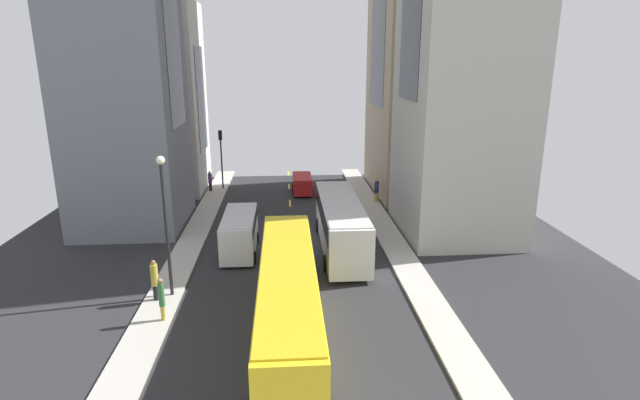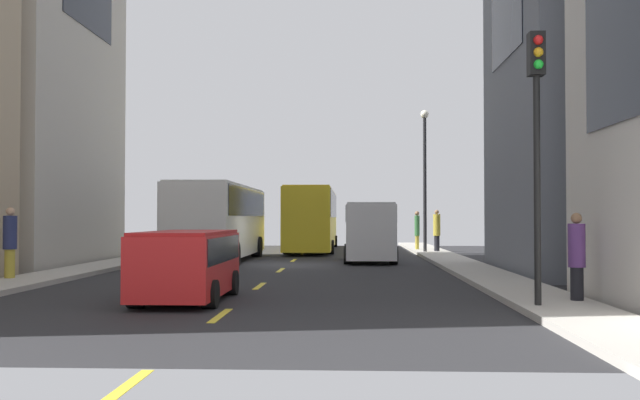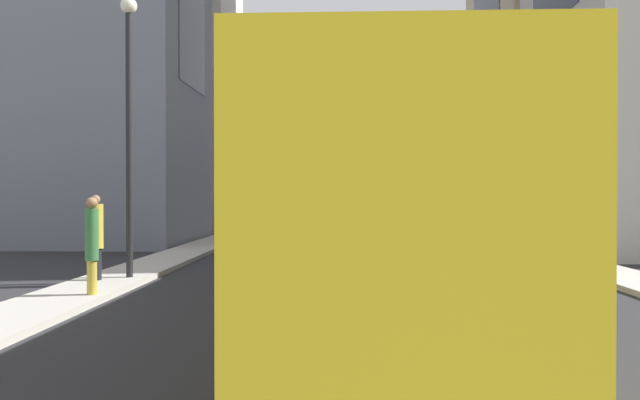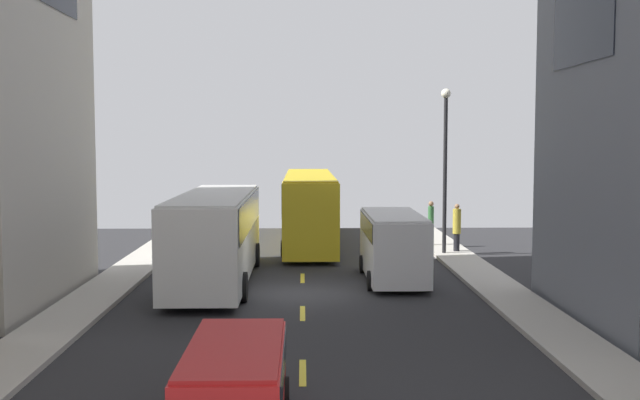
# 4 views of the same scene
# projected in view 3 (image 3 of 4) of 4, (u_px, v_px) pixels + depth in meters

# --- Properties ---
(ground_plane) EXTENTS (39.78, 39.78, 0.00)m
(ground_plane) POSITION_uv_depth(u_px,v_px,m) (362.00, 252.00, 24.03)
(ground_plane) COLOR #28282B
(sidewalk_west) EXTENTS (1.85, 44.00, 0.15)m
(sidewalk_west) POSITION_uv_depth(u_px,v_px,m) (533.00, 251.00, 23.75)
(sidewalk_west) COLOR #B2ADA3
(sidewalk_west) RESTS_ON ground
(sidewalk_east) EXTENTS (1.85, 44.00, 0.15)m
(sidewalk_east) POSITION_uv_depth(u_px,v_px,m) (195.00, 250.00, 24.30)
(sidewalk_east) COLOR #B2ADA3
(sidewalk_east) RESTS_ON ground
(lane_stripe_0) EXTENTS (0.16, 2.00, 0.01)m
(lane_stripe_0) POSITION_uv_depth(u_px,v_px,m) (353.00, 225.00, 45.01)
(lane_stripe_0) COLOR yellow
(lane_stripe_0) RESTS_ON ground
(lane_stripe_1) EXTENTS (0.16, 2.00, 0.01)m
(lane_stripe_1) POSITION_uv_depth(u_px,v_px,m) (354.00, 230.00, 39.02)
(lane_stripe_1) COLOR yellow
(lane_stripe_1) RESTS_ON ground
(lane_stripe_2) EXTENTS (0.16, 2.00, 0.01)m
(lane_stripe_2) POSITION_uv_depth(u_px,v_px,m) (357.00, 236.00, 33.02)
(lane_stripe_2) COLOR yellow
(lane_stripe_2) RESTS_ON ground
(lane_stripe_3) EXTENTS (0.16, 2.00, 0.01)m
(lane_stripe_3) POSITION_uv_depth(u_px,v_px,m) (360.00, 245.00, 27.03)
(lane_stripe_3) COLOR yellow
(lane_stripe_3) RESTS_ON ground
(lane_stripe_4) EXTENTS (0.16, 2.00, 0.01)m
(lane_stripe_4) POSITION_uv_depth(u_px,v_px,m) (364.00, 260.00, 21.03)
(lane_stripe_4) COLOR yellow
(lane_stripe_4) RESTS_ON ground
(lane_stripe_5) EXTENTS (0.16, 2.00, 0.01)m
(lane_stripe_5) POSITION_uv_depth(u_px,v_px,m) (373.00, 286.00, 15.04)
(lane_stripe_5) COLOR yellow
(lane_stripe_5) RESTS_ON ground
(lane_stripe_6) EXTENTS (0.16, 2.00, 0.01)m
(lane_stripe_6) POSITION_uv_depth(u_px,v_px,m) (393.00, 348.00, 9.04)
(lane_stripe_6) COLOR yellow
(lane_stripe_6) RESTS_ON ground
(building_east_0) EXTENTS (9.39, 7.68, 17.31)m
(building_east_0) POSITION_uv_depth(u_px,v_px,m) (164.00, 101.00, 38.98)
(building_east_0) COLOR beige
(building_east_0) RESTS_ON ground
(city_bus_white) EXTENTS (2.80, 11.37, 3.35)m
(city_bus_white) POSITION_uv_depth(u_px,v_px,m) (451.00, 204.00, 21.64)
(city_bus_white) COLOR silver
(city_bus_white) RESTS_ON ground
(streetcar_yellow) EXTENTS (2.70, 14.81, 3.59)m
(streetcar_yellow) POSITION_uv_depth(u_px,v_px,m) (366.00, 208.00, 10.96)
(streetcar_yellow) COLOR yellow
(streetcar_yellow) RESTS_ON ground
(delivery_van_white) EXTENTS (2.25, 5.88, 2.58)m
(delivery_van_white) POSITION_uv_depth(u_px,v_px,m) (272.00, 217.00, 21.83)
(delivery_van_white) COLOR white
(delivery_van_white) RESTS_ON ground
(car_red_0) EXTENTS (1.92, 4.27, 1.63)m
(car_red_0) POSITION_uv_depth(u_px,v_px,m) (375.00, 217.00, 36.56)
(car_red_0) COLOR red
(car_red_0) RESTS_ON ground
(pedestrian_crossing_mid) EXTENTS (0.38, 0.38, 2.22)m
(pedestrian_crossing_mid) POSITION_uv_depth(u_px,v_px,m) (96.00, 235.00, 15.19)
(pedestrian_crossing_mid) COLOR black
(pedestrian_crossing_mid) RESTS_ON ground
(pedestrian_crossing_near) EXTENTS (0.29, 0.29, 2.17)m
(pedestrian_crossing_near) POSITION_uv_depth(u_px,v_px,m) (92.00, 241.00, 12.98)
(pedestrian_crossing_near) COLOR gold
(pedestrian_crossing_near) RESTS_ON ground
(pedestrian_waiting_curb) EXTENTS (0.37, 0.37, 1.91)m
(pedestrian_waiting_curb) POSITION_uv_depth(u_px,v_px,m) (239.00, 213.00, 37.63)
(pedestrian_waiting_curb) COLOR black
(pedestrian_waiting_curb) RESTS_ON ground
(pedestrian_walking_far) EXTENTS (0.40, 0.40, 2.11)m
(pedestrian_walking_far) POSITION_uv_depth(u_px,v_px,m) (495.00, 215.00, 32.04)
(pedestrian_walking_far) COLOR gold
(pedestrian_walking_far) RESTS_ON ground
(traffic_light_near_corner) EXTENTS (0.32, 0.44, 5.64)m
(traffic_light_near_corner) POSITION_uv_depth(u_px,v_px,m) (257.00, 168.00, 38.46)
(traffic_light_near_corner) COLOR black
(traffic_light_near_corner) RESTS_ON ground
(streetlamp_near) EXTENTS (0.44, 0.44, 7.52)m
(streetlamp_near) POSITION_uv_depth(u_px,v_px,m) (129.00, 108.00, 15.68)
(streetlamp_near) COLOR black
(streetlamp_near) RESTS_ON ground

